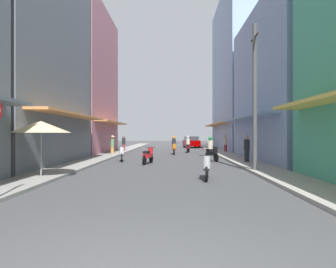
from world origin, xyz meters
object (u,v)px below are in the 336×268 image
Objects in this scene: motorbike_red at (148,155)px; motorbike_silver at (207,166)px; motorbike_white at (122,154)px; pedestrian_foreground at (225,144)px; pedestrian_midway at (247,149)px; motorbike_maroon at (188,145)px; motorbike_black at (211,150)px; vendor_umbrella at (41,127)px; pedestrian_crossing at (124,143)px; motorbike_orange at (174,146)px; parked_car at (191,142)px; pedestrian_far at (112,144)px; utility_pole at (255,96)px.

motorbike_red is 6.46m from motorbike_silver.
pedestrian_foreground reaches higher than motorbike_white.
motorbike_white is at bearing 122.04° from motorbike_silver.
pedestrian_midway is at bearing -93.00° from pedestrian_foreground.
pedestrian_midway is (3.00, 6.00, 0.33)m from motorbike_silver.
motorbike_silver is at bearing -90.24° from motorbike_maroon.
motorbike_maroon reaches higher than motorbike_red.
motorbike_maroon is (-1.09, 8.65, 0.00)m from motorbike_black.
vendor_umbrella reaches higher than pedestrian_midway.
vendor_umbrella is (-9.38, -6.07, 1.18)m from pedestrian_midway.
motorbike_black is at bearing -105.72° from pedestrian_foreground.
motorbike_black is 5.76m from motorbike_white.
motorbike_black reaches higher than motorbike_white.
motorbike_red is 0.99× the size of motorbike_silver.
pedestrian_crossing is at bearing 126.07° from motorbike_black.
motorbike_orange is 1.00× the size of motorbike_silver.
pedestrian_foreground reaches higher than parked_car.
motorbike_silver is 1.09× the size of pedestrian_far.
pedestrian_foreground is at bearing -3.48° from motorbike_maroon.
motorbike_red is at bearing -178.43° from pedestrian_midway.
motorbike_maroon is 17.71m from vendor_umbrella.
motorbike_black is at bearing -53.93° from pedestrian_crossing.
motorbike_maroon is 1.08× the size of pedestrian_far.
parked_car is 2.60× the size of pedestrian_foreground.
utility_pole reaches higher than motorbike_black.
parked_car is 15.15m from pedestrian_far.
parked_car is at bearing 95.73° from pedestrian_midway.
motorbike_red is 1.06× the size of pedestrian_midway.
pedestrian_foreground reaches higher than motorbike_black.
parked_car is 10.65m from pedestrian_foreground.
motorbike_red is 12.10m from pedestrian_foreground.
vendor_umbrella is (-7.54, -7.79, 1.31)m from motorbike_black.
motorbike_red is 8.29m from pedestrian_far.
pedestrian_foreground is at bearing 85.46° from utility_pole.
motorbike_silver is (-1.15, -7.72, -0.20)m from motorbike_black.
vendor_umbrella is at bearing -121.41° from pedestrian_foreground.
motorbike_black is 4.36m from motorbike_red.
vendor_umbrella is (-1.80, -7.40, 1.51)m from motorbike_white.
utility_pole is at bearing -36.30° from motorbike_white.
motorbike_black is 1.04× the size of pedestrian_midway.
pedestrian_midway reaches higher than motorbike_maroon.
parked_car is at bearing 93.48° from utility_pole.
pedestrian_far is at bearing 107.35° from motorbike_white.
vendor_umbrella is at bearing -111.42° from motorbike_maroon.
motorbike_orange is 1.01× the size of motorbike_maroon.
motorbike_silver is at bearing -102.32° from pedestrian_foreground.
pedestrian_foreground is 0.24× the size of utility_pole.
utility_pole is (3.69, -11.66, 2.76)m from motorbike_orange.
motorbike_red is (-3.92, -1.88, -0.20)m from motorbike_black.
utility_pole reaches higher than pedestrian_foreground.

